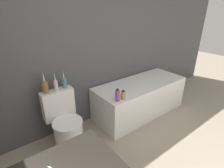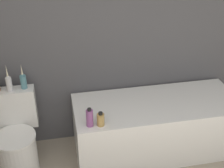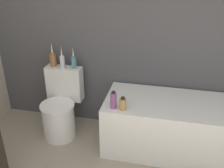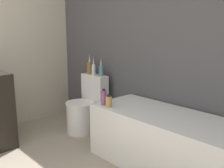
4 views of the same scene
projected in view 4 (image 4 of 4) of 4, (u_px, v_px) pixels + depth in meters
The scene contains 8 objects.
wall_back_tiled at pixel (138, 35), 3.14m from camera, with size 6.40×0.06×2.60m.
bathtub at pixel (168, 143), 2.56m from camera, with size 1.62×0.66×0.57m.
toilet at pixel (85, 108), 3.54m from camera, with size 0.41×0.52×0.76m.
vase_gold at pixel (90, 67), 3.64m from camera, with size 0.07×0.07×0.28m.
vase_silver at pixel (93, 69), 3.54m from camera, with size 0.05×0.05×0.26m.
vase_bronze at pixel (101, 70), 3.47m from camera, with size 0.06×0.06×0.24m.
shampoo_bottle_tall at pixel (104, 97), 2.83m from camera, with size 0.06×0.06×0.18m.
shampoo_bottle_short at pixel (109, 101), 2.76m from camera, with size 0.07×0.07×0.13m.
Camera 4 is at (2.12, -0.04, 1.39)m, focal length 42.00 mm.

